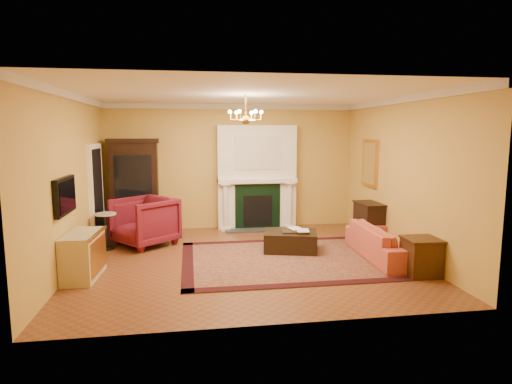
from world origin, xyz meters
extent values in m
cube|color=brown|center=(0.00, 0.00, -0.01)|extent=(6.00, 5.50, 0.02)
cube|color=white|center=(0.00, 0.00, 3.01)|extent=(6.00, 5.50, 0.02)
cube|color=gold|center=(0.00, 2.76, 1.50)|extent=(6.00, 0.02, 3.00)
cube|color=gold|center=(0.00, -2.76, 1.50)|extent=(6.00, 0.02, 3.00)
cube|color=gold|center=(-3.01, 0.00, 1.50)|extent=(0.02, 5.50, 3.00)
cube|color=gold|center=(3.01, 0.00, 1.50)|extent=(0.02, 5.50, 3.00)
cube|color=white|center=(0.60, 2.59, 1.25)|extent=(1.90, 0.32, 2.50)
cube|color=silver|center=(0.60, 2.42, 1.85)|extent=(1.10, 0.01, 0.80)
cube|color=black|center=(0.60, 2.42, 0.55)|extent=(1.10, 0.02, 1.10)
cube|color=black|center=(0.60, 2.42, 0.45)|extent=(0.70, 0.02, 0.75)
cube|color=#333333|center=(0.60, 2.30, 0.02)|extent=(1.60, 0.50, 0.04)
cube|color=white|center=(0.60, 2.53, 1.18)|extent=(1.90, 0.44, 0.10)
cylinder|color=white|center=(-0.18, 2.41, 0.59)|extent=(0.14, 0.14, 1.18)
cylinder|color=white|center=(1.38, 2.41, 0.59)|extent=(0.14, 0.14, 1.18)
cube|color=silver|center=(0.00, 2.71, 2.94)|extent=(6.00, 0.08, 0.12)
cube|color=silver|center=(-2.96, 0.00, 2.94)|extent=(0.08, 5.50, 0.12)
cube|color=silver|center=(2.96, 0.00, 2.94)|extent=(0.08, 5.50, 0.12)
cube|color=white|center=(-2.96, 1.70, 1.05)|extent=(0.08, 1.05, 2.10)
cube|color=black|center=(-2.92, 1.70, 1.02)|extent=(0.02, 0.85, 1.95)
cube|color=black|center=(-2.95, -0.60, 1.35)|extent=(0.08, 0.95, 0.58)
cube|color=black|center=(-2.90, -0.60, 1.35)|extent=(0.01, 0.85, 0.48)
cube|color=gold|center=(2.97, 1.40, 1.65)|extent=(0.05, 0.76, 1.05)
cube|color=white|center=(2.94, 1.40, 1.65)|extent=(0.01, 0.62, 0.90)
cylinder|color=gold|center=(0.00, 0.00, 2.80)|extent=(0.03, 0.03, 0.40)
sphere|color=gold|center=(0.00, 0.00, 2.55)|extent=(0.16, 0.16, 0.16)
sphere|color=#FFE5B2|center=(0.28, 0.00, 2.69)|extent=(0.07, 0.07, 0.07)
sphere|color=#FFE5B2|center=(0.14, 0.24, 2.69)|extent=(0.07, 0.07, 0.07)
sphere|color=#FFE5B2|center=(-0.14, 0.24, 2.69)|extent=(0.07, 0.07, 0.07)
sphere|color=#FFE5B2|center=(-0.28, 0.00, 2.69)|extent=(0.07, 0.07, 0.07)
sphere|color=#FFE5B2|center=(-0.14, -0.24, 2.69)|extent=(0.07, 0.07, 0.07)
sphere|color=#FFE5B2|center=(0.14, -0.24, 2.69)|extent=(0.07, 0.07, 0.07)
cube|color=#3F0D0F|center=(0.77, -0.13, 0.01)|extent=(3.88, 2.92, 0.02)
cube|color=black|center=(-2.27, 2.49, 1.05)|extent=(1.06, 0.50, 2.10)
imported|color=maroon|center=(-1.95, 1.32, 0.55)|extent=(1.46, 1.47, 1.10)
cylinder|color=black|center=(-2.68, 1.10, 0.02)|extent=(0.29, 0.29, 0.04)
cylinder|color=black|center=(-2.68, 1.10, 0.37)|extent=(0.06, 0.06, 0.66)
cylinder|color=silver|center=(-2.68, 1.10, 0.72)|extent=(0.41, 0.41, 0.03)
cube|color=beige|center=(-2.73, -0.60, 0.37)|extent=(0.52, 1.01, 0.74)
imported|color=#CA6040|center=(2.56, -0.33, 0.41)|extent=(0.68, 2.10, 0.82)
cube|color=#3A250F|center=(2.72, -1.32, 0.30)|extent=(0.53, 0.53, 0.60)
cube|color=black|center=(2.78, 0.91, 0.41)|extent=(0.44, 0.74, 0.81)
cube|color=black|center=(0.94, 0.41, 0.20)|extent=(1.16, 0.96, 0.38)
cube|color=black|center=(0.98, 0.37, 0.41)|extent=(0.48, 0.39, 0.03)
imported|color=gray|center=(0.93, 0.44, 0.58)|extent=(0.23, 0.07, 0.31)
imported|color=gray|center=(1.04, 0.31, 0.58)|extent=(0.24, 0.07, 0.32)
cylinder|color=gray|center=(-0.12, 2.53, 1.27)|extent=(0.10, 0.10, 0.08)
cone|color=#103B11|center=(-0.12, 2.53, 1.47)|extent=(0.15, 0.15, 0.31)
cylinder|color=gray|center=(1.17, 2.53, 1.27)|extent=(0.10, 0.10, 0.08)
cone|color=#103B11|center=(1.17, 2.53, 1.47)|extent=(0.15, 0.15, 0.32)
camera|label=1|loc=(-0.99, -7.62, 2.34)|focal=30.00mm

